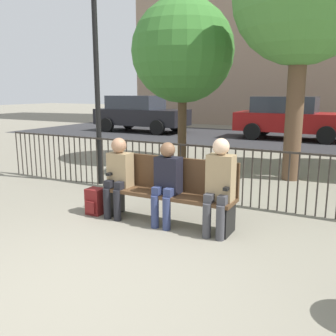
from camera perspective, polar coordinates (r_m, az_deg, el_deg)
The scene contains 12 objects.
ground_plane at distance 3.83m, azimuth -14.98°, elevation -17.44°, with size 80.00×80.00×0.00m, color gray.
park_bench at distance 5.25m, azimuth 0.41°, elevation -3.07°, with size 1.90×0.45×0.92m.
seated_person_0 at distance 5.51m, azimuth -7.58°, elevation -0.69°, with size 0.34×0.39×1.17m.
seated_person_1 at distance 5.10m, azimuth -0.22°, elevation -1.76°, with size 0.34×0.39×1.16m.
seated_person_2 at distance 4.79m, azimuth 7.83°, elevation -2.09°, with size 0.34×0.39×1.26m.
backpack at distance 5.78m, azimuth -11.05°, elevation -5.05°, with size 0.24×0.25×0.40m.
fence_railing at distance 6.32m, azimuth 5.36°, elevation -0.01°, with size 9.01×0.03×0.95m.
tree_3 at distance 9.78m, azimuth 2.25°, elevation 17.35°, with size 2.57×2.57×4.10m.
lamp_post at distance 7.48m, azimuth -10.93°, elevation 16.49°, with size 0.28×0.28×3.78m.
street_surface at distance 14.71m, azimuth 18.50°, elevation 3.94°, with size 24.00×6.00×0.01m.
parked_car_1 at distance 17.16m, azimuth -4.31°, elevation 8.35°, with size 4.20×1.94×1.62m.
parked_car_2 at distance 15.12m, azimuth 18.14°, elevation 7.36°, with size 4.20×1.94×1.62m.
Camera 1 is at (2.34, -2.41, 1.84)m, focal length 40.00 mm.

